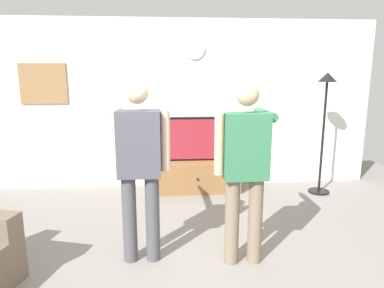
# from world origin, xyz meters

# --- Properties ---
(back_wall) EXTENTS (6.40, 0.10, 2.70)m
(back_wall) POSITION_xyz_m (0.00, 2.95, 1.35)
(back_wall) COLOR silver
(back_wall) RESTS_ON ground_plane
(tv_stand) EXTENTS (1.37, 0.55, 0.48)m
(tv_stand) POSITION_xyz_m (0.25, 2.60, 0.24)
(tv_stand) COLOR olive
(tv_stand) RESTS_ON ground_plane
(television) EXTENTS (1.25, 0.07, 0.70)m
(television) POSITION_xyz_m (0.25, 2.65, 0.83)
(television) COLOR black
(television) RESTS_ON tv_stand
(wall_clock) EXTENTS (0.32, 0.03, 0.32)m
(wall_clock) POSITION_xyz_m (0.25, 2.89, 2.23)
(wall_clock) COLOR white
(framed_picture) EXTENTS (0.72, 0.04, 0.62)m
(framed_picture) POSITION_xyz_m (-2.11, 2.90, 1.70)
(framed_picture) COLOR #997047
(floor_lamp) EXTENTS (0.32, 0.32, 1.87)m
(floor_lamp) POSITION_xyz_m (2.18, 2.33, 1.34)
(floor_lamp) COLOR black
(floor_lamp) RESTS_ON ground_plane
(person_standing_nearer_lamp) EXTENTS (0.59, 0.78, 1.78)m
(person_standing_nearer_lamp) POSITION_xyz_m (-0.48, 0.54, 1.01)
(person_standing_nearer_lamp) COLOR #4C4C51
(person_standing_nearer_lamp) RESTS_ON ground_plane
(person_standing_nearer_couch) EXTENTS (0.60, 0.78, 1.77)m
(person_standing_nearer_couch) POSITION_xyz_m (0.52, 0.42, 1.01)
(person_standing_nearer_couch) COLOR #7A6B56
(person_standing_nearer_couch) RESTS_ON ground_plane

